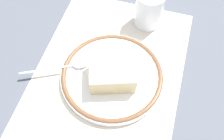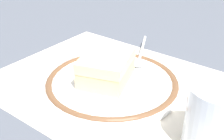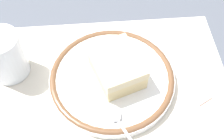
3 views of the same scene
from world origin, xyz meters
name	(u,v)px [view 2 (image 2 of 3)]	position (x,y,z in m)	size (l,w,h in m)	color
ground_plane	(121,88)	(0.00, 0.00, 0.00)	(2.40, 2.40, 0.00)	#4C515B
placemat	(121,88)	(0.00, 0.00, 0.00)	(0.44, 0.31, 0.00)	beige
plate	(112,83)	(0.01, 0.01, 0.01)	(0.22, 0.22, 0.02)	white
cake_slice	(106,68)	(0.02, 0.02, 0.04)	(0.10, 0.11, 0.05)	beige
spoon	(140,57)	(0.02, -0.08, 0.02)	(0.08, 0.14, 0.01)	silver
cup	(213,124)	(-0.17, 0.05, 0.04)	(0.07, 0.07, 0.09)	silver
sugar_packet	(65,56)	(0.16, -0.02, 0.00)	(0.05, 0.03, 0.01)	#E5998C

